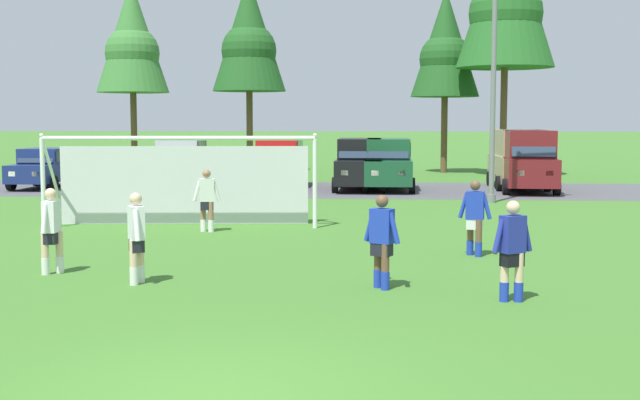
% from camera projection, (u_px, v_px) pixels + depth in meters
% --- Properties ---
extents(ground_plane, '(400.00, 400.00, 0.00)m').
position_uv_depth(ground_plane, '(319.00, 223.00, 23.60)').
color(ground_plane, '#3D7028').
extents(parking_lot_strip, '(52.00, 8.40, 0.01)m').
position_uv_depth(parking_lot_strip, '(340.00, 189.00, 34.96)').
color(parking_lot_strip, '#4C4C51').
rests_on(parking_lot_strip, ground).
extents(soccer_ball, '(0.22, 0.22, 0.22)m').
position_uv_depth(soccer_ball, '(385.00, 273.00, 15.23)').
color(soccer_ball, white).
rests_on(soccer_ball, ground).
extents(soccer_goal, '(7.56, 2.63, 2.57)m').
position_uv_depth(soccer_goal, '(184.00, 179.00, 23.01)').
color(soccer_goal, white).
rests_on(soccer_goal, ground).
extents(player_striker_near, '(0.72, 0.38, 1.64)m').
position_uv_depth(player_striker_near, '(475.00, 218.00, 17.73)').
color(player_striker_near, brown).
rests_on(player_striker_near, ground).
extents(player_midfield_center, '(0.66, 0.47, 1.64)m').
position_uv_depth(player_midfield_center, '(382.00, 242.00, 14.25)').
color(player_midfield_center, brown).
rests_on(player_midfield_center, ground).
extents(player_defender_far, '(0.71, 0.40, 1.64)m').
position_uv_depth(player_defender_far, '(512.00, 251.00, 13.23)').
color(player_defender_far, beige).
rests_on(player_defender_far, ground).
extents(player_winger_left, '(0.39, 0.72, 1.64)m').
position_uv_depth(player_winger_left, '(137.00, 238.00, 14.69)').
color(player_winger_left, beige).
rests_on(player_winger_left, ground).
extents(player_winger_right, '(0.75, 0.32, 1.64)m').
position_uv_depth(player_winger_right, '(207.00, 201.00, 21.60)').
color(player_winger_right, '#936B4C').
rests_on(player_winger_right, ground).
extents(player_trailing_back, '(0.35, 0.73, 1.64)m').
position_uv_depth(player_trailing_back, '(52.00, 231.00, 15.66)').
color(player_trailing_back, beige).
rests_on(player_trailing_back, ground).
extents(parked_car_slot_far_left, '(2.06, 4.21, 1.72)m').
position_uv_depth(parked_car_slot_far_left, '(44.00, 168.00, 35.59)').
color(parked_car_slot_far_left, navy).
rests_on(parked_car_slot_far_left, ground).
extents(parked_car_slot_left, '(2.10, 4.23, 1.72)m').
position_uv_depth(parked_car_slot_left, '(116.00, 168.00, 35.37)').
color(parked_car_slot_left, silver).
rests_on(parked_car_slot_left, ground).
extents(parked_car_slot_center_left, '(2.41, 4.73, 2.16)m').
position_uv_depth(parked_car_slot_center_left, '(182.00, 162.00, 35.68)').
color(parked_car_slot_center_left, '#B2B2BC').
rests_on(parked_car_slot_center_left, ground).
extents(parked_car_slot_center, '(2.18, 4.62, 2.16)m').
position_uv_depth(parked_car_slot_center, '(280.00, 162.00, 36.18)').
color(parked_car_slot_center, red).
rests_on(parked_car_slot_center, ground).
extents(parked_car_slot_center_right, '(2.16, 4.61, 2.16)m').
position_uv_depth(parked_car_slot_center_right, '(360.00, 164.00, 34.59)').
color(parked_car_slot_center_right, black).
rests_on(parked_car_slot_center_right, ground).
extents(parked_car_slot_right, '(2.14, 4.60, 2.16)m').
position_uv_depth(parked_car_slot_right, '(388.00, 164.00, 34.47)').
color(parked_car_slot_right, '#194C2D').
rests_on(parked_car_slot_right, ground).
extents(parked_car_slot_far_right, '(2.21, 4.81, 2.52)m').
position_uv_depth(parked_car_slot_far_right, '(518.00, 157.00, 35.45)').
color(parked_car_slot_far_right, tan).
rests_on(parked_car_slot_far_right, ground).
extents(parked_car_slot_end, '(2.32, 4.86, 2.52)m').
position_uv_depth(parked_car_slot_end, '(527.00, 159.00, 33.74)').
color(parked_car_slot_end, maroon).
rests_on(parked_car_slot_end, ground).
extents(tree_left_edge, '(4.04, 4.04, 10.79)m').
position_uv_depth(tree_left_edge, '(132.00, 40.00, 46.32)').
color(tree_left_edge, brown).
rests_on(tree_left_edge, ground).
extents(tree_mid_left, '(4.10, 4.10, 10.93)m').
position_uv_depth(tree_mid_left, '(249.00, 38.00, 45.86)').
color(tree_mid_left, brown).
rests_on(tree_mid_left, ground).
extents(tree_center_back, '(3.81, 3.81, 10.16)m').
position_uv_depth(tree_center_back, '(445.00, 47.00, 45.67)').
color(tree_center_back, brown).
rests_on(tree_center_back, ground).
extents(street_lamp, '(2.00, 0.32, 7.53)m').
position_uv_depth(street_lamp, '(498.00, 92.00, 28.98)').
color(street_lamp, slate).
rests_on(street_lamp, ground).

